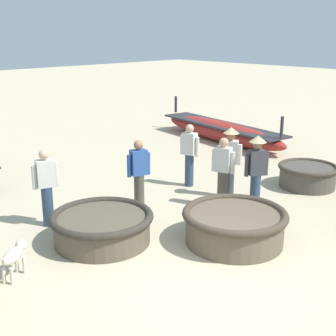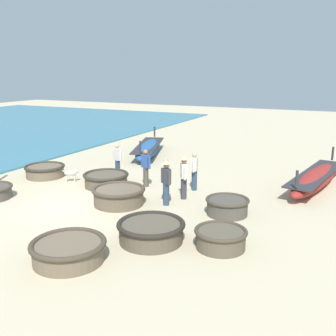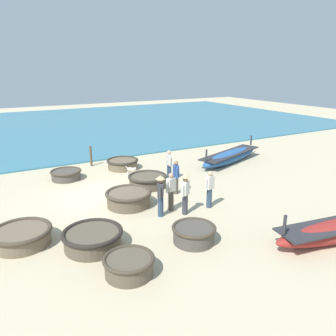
% 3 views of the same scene
% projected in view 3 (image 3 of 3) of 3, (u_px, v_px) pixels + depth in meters
% --- Properties ---
extents(ground_plane, '(80.00, 80.00, 0.00)m').
position_uv_depth(ground_plane, '(100.00, 197.00, 14.60)').
color(ground_plane, '#C6B793').
extents(sea, '(28.00, 52.00, 0.10)m').
position_uv_depth(sea, '(76.00, 125.00, 33.00)').
color(sea, teal).
rests_on(sea, ground).
extents(coracle_center, '(1.90, 1.90, 0.57)m').
position_uv_depth(coracle_center, '(148.00, 180.00, 15.89)').
color(coracle_center, brown).
rests_on(coracle_center, ground).
extents(coracle_far_left, '(1.47, 1.47, 0.57)m').
position_uv_depth(coracle_far_left, '(194.00, 233.00, 10.77)').
color(coracle_far_left, '#4C473F').
rests_on(coracle_far_left, ground).
extents(coracle_far_right, '(1.46, 1.46, 0.54)m').
position_uv_depth(coracle_far_right, '(129.00, 265.00, 9.06)').
color(coracle_far_right, brown).
rests_on(coracle_far_right, ground).
extents(coracle_upturned, '(1.93, 1.93, 0.64)m').
position_uv_depth(coracle_upturned, '(129.00, 198.00, 13.64)').
color(coracle_upturned, brown).
rests_on(coracle_upturned, ground).
extents(coracle_beside_post, '(1.80, 1.80, 0.55)m').
position_uv_depth(coracle_beside_post, '(123.00, 164.00, 18.73)').
color(coracle_beside_post, brown).
rests_on(coracle_beside_post, ground).
extents(coracle_weathered, '(1.95, 1.95, 0.59)m').
position_uv_depth(coracle_weathered, '(93.00, 238.00, 10.44)').
color(coracle_weathered, brown).
rests_on(coracle_weathered, ground).
extents(coracle_front_right, '(1.94, 1.94, 0.55)m').
position_uv_depth(coracle_front_right, '(22.00, 236.00, 10.63)').
color(coracle_front_right, brown).
rests_on(coracle_front_right, ground).
extents(coracle_front_left, '(1.57, 1.57, 0.50)m').
position_uv_depth(coracle_front_left, '(66.00, 174.00, 16.90)').
color(coracle_front_left, '#4C473F').
rests_on(coracle_front_left, ground).
extents(long_boat_ochre_hull, '(2.95, 5.69, 1.27)m').
position_uv_depth(long_boat_ochre_hull, '(230.00, 156.00, 20.00)').
color(long_boat_ochre_hull, '#285693').
rests_on(long_boat_ochre_hull, ground).
extents(fisherman_crouching, '(0.31, 0.51, 1.57)m').
position_uv_depth(fisherman_crouching, '(171.00, 191.00, 13.07)').
color(fisherman_crouching, '#4C473D').
rests_on(fisherman_crouching, ground).
extents(fisherman_standing_right, '(0.37, 0.46, 1.67)m').
position_uv_depth(fisherman_standing_right, '(185.00, 191.00, 12.66)').
color(fisherman_standing_right, '#383842').
rests_on(fisherman_standing_right, ground).
extents(fisherman_with_hat, '(0.51, 0.31, 1.57)m').
position_uv_depth(fisherman_with_hat, '(169.00, 164.00, 16.64)').
color(fisherman_with_hat, '#2D425B').
rests_on(fisherman_with_hat, ground).
extents(fisherman_standing_left, '(0.29, 0.52, 1.57)m').
position_uv_depth(fisherman_standing_left, '(210.00, 188.00, 13.32)').
color(fisherman_standing_left, '#2D425B').
rests_on(fisherman_standing_left, ground).
extents(fisherman_by_coracle, '(0.51, 0.31, 1.57)m').
position_uv_depth(fisherman_by_coracle, '(176.00, 176.00, 14.80)').
color(fisherman_by_coracle, '#4C473D').
rests_on(fisherman_by_coracle, ground).
extents(fisherman_hauling, '(0.46, 0.37, 1.67)m').
position_uv_depth(fisherman_hauling, '(161.00, 193.00, 12.46)').
color(fisherman_hauling, '#2D425B').
rests_on(fisherman_hauling, ground).
extents(dog, '(0.61, 0.44, 0.55)m').
position_uv_depth(dog, '(132.00, 170.00, 17.30)').
color(dog, beige).
rests_on(dog, ground).
extents(mooring_post_shoreline, '(0.14, 0.14, 1.20)m').
position_uv_depth(mooring_post_shoreline, '(91.00, 156.00, 19.16)').
color(mooring_post_shoreline, brown).
rests_on(mooring_post_shoreline, ground).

